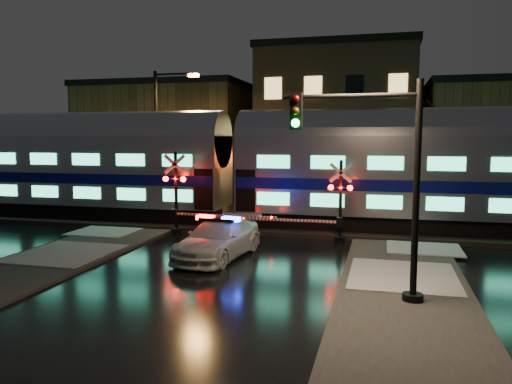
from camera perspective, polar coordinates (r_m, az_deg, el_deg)
ground at (r=21.40m, az=-1.66°, el=-6.58°), size 120.00×120.00×0.00m
ballast at (r=26.13m, az=1.38°, el=-3.95°), size 90.00×4.20×0.24m
sidewalk_left at (r=19.25m, az=-26.20°, el=-8.53°), size 4.00×20.00×0.12m
sidewalk_right at (r=14.84m, az=16.81°, el=-12.49°), size 4.00×20.00×0.12m
building_left at (r=46.05m, az=-9.73°, el=5.87°), size 14.00×10.00×9.00m
building_mid at (r=42.73m, az=9.39°, el=7.53°), size 12.00×11.00×11.50m
building_right at (r=43.05m, az=26.86°, el=4.93°), size 12.00×10.00×8.50m
train at (r=26.23m, az=-2.64°, el=3.27°), size 51.00×3.12×5.92m
police_car at (r=19.92m, az=-4.33°, el=-5.34°), size 2.70×5.37×1.66m
crossing_signal_right at (r=22.69m, az=8.68°, el=-1.95°), size 5.30×0.63×3.75m
crossing_signal_left at (r=24.46m, az=-8.42°, el=-1.01°), size 5.76×0.65×4.07m
traffic_light at (r=14.54m, az=13.97°, el=0.62°), size 4.11×0.72×6.35m
streetlight at (r=32.09m, az=-10.82°, el=6.78°), size 2.96×0.31×8.85m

